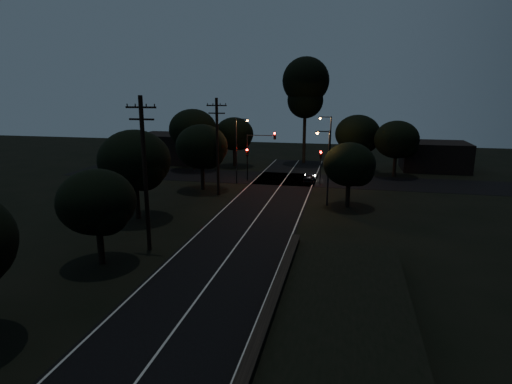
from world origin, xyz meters
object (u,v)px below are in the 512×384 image
at_px(utility_pole_mid, 145,172).
at_px(utility_pole_far, 217,145).
at_px(streetlight_a, 238,146).
at_px(car, 309,178).
at_px(streetlight_b, 329,143).
at_px(streetlight_c, 327,163).
at_px(signal_right, 321,161).
at_px(signal_mast, 260,147).
at_px(tall_pine, 306,87).
at_px(signal_left, 247,159).

distance_m(utility_pole_mid, utility_pole_far, 17.00).
bearing_deg(utility_pole_mid, streetlight_a, 88.27).
xyz_separation_m(utility_pole_mid, car, (9.20, 25.69, -5.18)).
relative_size(streetlight_b, car, 2.46).
xyz_separation_m(streetlight_a, streetlight_b, (10.61, 6.00, 0.00)).
bearing_deg(streetlight_a, streetlight_c, -35.69).
xyz_separation_m(signal_right, streetlight_c, (1.23, -9.99, 1.51)).
distance_m(utility_pole_mid, signal_mast, 25.22).
relative_size(signal_mast, car, 1.92).
xyz_separation_m(utility_pole_far, streetlight_a, (0.69, 6.00, -0.85)).
bearing_deg(streetlight_c, utility_pole_mid, -128.26).
bearing_deg(tall_pine, signal_mast, -104.62).
bearing_deg(streetlight_c, car, 103.82).
xyz_separation_m(signal_mast, car, (6.11, 0.70, -3.79)).
relative_size(signal_right, streetlight_a, 0.51).
height_order(utility_pole_mid, signal_left, utility_pole_mid).
relative_size(tall_pine, streetlight_a, 2.02).
xyz_separation_m(signal_left, car, (7.80, 0.70, -2.28)).
bearing_deg(signal_left, utility_pole_mid, -93.21).
height_order(utility_pole_mid, streetlight_a, utility_pole_mid).
relative_size(utility_pole_mid, signal_left, 2.68).
bearing_deg(signal_left, car, 5.16).
bearing_deg(streetlight_c, signal_mast, 131.19).
height_order(utility_pole_mid, car, utility_pole_mid).
bearing_deg(car, signal_mast, 7.34).
relative_size(streetlight_a, car, 2.46).
bearing_deg(streetlight_a, signal_left, 70.41).
xyz_separation_m(utility_pole_mid, streetlight_b, (11.31, 29.00, -1.10)).
relative_size(utility_pole_mid, streetlight_b, 1.38).
bearing_deg(signal_mast, tall_pine, 75.38).
xyz_separation_m(signal_left, streetlight_c, (10.43, -9.99, 1.51)).
relative_size(tall_pine, car, 4.97).
distance_m(signal_right, streetlight_a, 10.26).
distance_m(tall_pine, signal_right, 17.78).
relative_size(signal_mast, streetlight_a, 0.78).
bearing_deg(tall_pine, utility_pole_far, -106.93).
xyz_separation_m(utility_pole_far, streetlight_c, (11.83, -2.00, -1.13)).
bearing_deg(signal_right, streetlight_c, -82.98).
height_order(tall_pine, streetlight_a, tall_pine).
height_order(signal_left, streetlight_b, streetlight_b).
distance_m(signal_left, signal_right, 9.20).
distance_m(streetlight_b, streetlight_c, 14.01).
relative_size(tall_pine, signal_left, 3.94).
bearing_deg(streetlight_a, signal_right, 11.34).
bearing_deg(utility_pole_mid, streetlight_c, 51.74).
height_order(tall_pine, streetlight_b, tall_pine).
xyz_separation_m(tall_pine, signal_right, (3.60, -15.01, -8.83)).
height_order(utility_pole_far, car, utility_pole_far).
bearing_deg(streetlight_b, streetlight_c, -87.86).
height_order(utility_pole_far, tall_pine, tall_pine).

